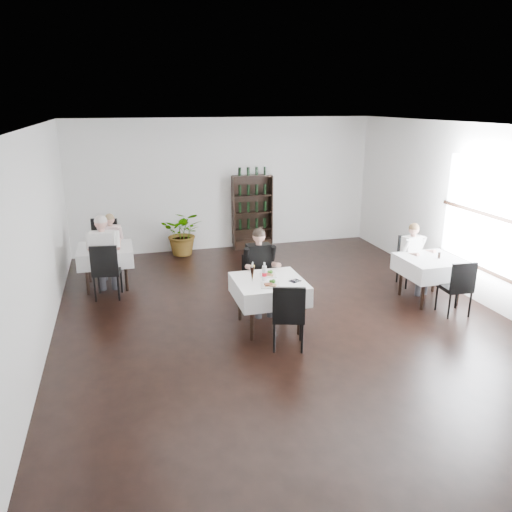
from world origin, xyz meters
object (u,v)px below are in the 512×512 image
Objects in this scene: wine_shelf at (252,213)px; main_table at (269,289)px; diner_main at (260,264)px; potted_tree at (184,233)px.

main_table is at bearing -101.78° from wine_shelf.
wine_shelf is 4.41m from main_table.
main_table is 0.66m from diner_main.
diner_main reaches higher than potted_tree.
diner_main is (0.04, 0.63, 0.19)m from main_table.
main_table is 4.23m from potted_tree.
wine_shelf is 3.78m from diner_main.
potted_tree is 0.73× the size of diner_main.
potted_tree is at bearing -174.87° from wine_shelf.
main_table is 1.01× the size of potted_tree.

